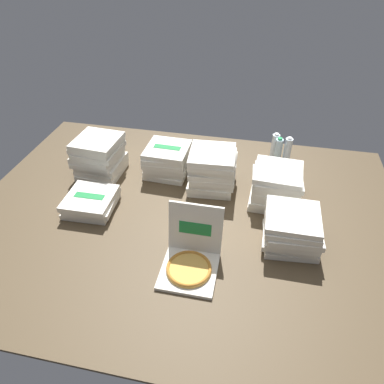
# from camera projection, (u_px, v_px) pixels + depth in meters

# --- Properties ---
(ground_plane) EXTENTS (3.20, 2.40, 0.02)m
(ground_plane) POSITION_uv_depth(u_px,v_px,m) (183.00, 215.00, 2.60)
(ground_plane) COLOR #4C3D28
(open_pizza_box) EXTENTS (0.35, 0.41, 0.36)m
(open_pizza_box) POSITION_uv_depth(u_px,v_px,m) (191.00, 258.00, 2.17)
(open_pizza_box) COLOR silver
(open_pizza_box) RESTS_ON ground_plane
(pizza_stack_left_mid) EXTENTS (0.38, 0.38, 0.29)m
(pizza_stack_left_mid) POSITION_uv_depth(u_px,v_px,m) (276.00, 186.00, 2.63)
(pizza_stack_left_mid) COLOR silver
(pizza_stack_left_mid) RESTS_ON ground_plane
(pizza_stack_right_near) EXTENTS (0.39, 0.39, 0.33)m
(pizza_stack_right_near) POSITION_uv_depth(u_px,v_px,m) (99.00, 156.00, 2.92)
(pizza_stack_right_near) COLOR silver
(pizza_stack_right_near) RESTS_ON ground_plane
(pizza_stack_center_far) EXTENTS (0.37, 0.38, 0.25)m
(pizza_stack_center_far) POSITION_uv_depth(u_px,v_px,m) (167.00, 160.00, 2.95)
(pizza_stack_center_far) COLOR silver
(pizza_stack_center_far) RESTS_ON ground_plane
(pizza_stack_right_far) EXTENTS (0.38, 0.39, 0.25)m
(pizza_stack_right_far) POSITION_uv_depth(u_px,v_px,m) (291.00, 229.00, 2.29)
(pizza_stack_right_far) COLOR silver
(pizza_stack_right_far) RESTS_ON ground_plane
(pizza_stack_left_far) EXTENTS (0.38, 0.37, 0.13)m
(pizza_stack_left_far) POSITION_uv_depth(u_px,v_px,m) (91.00, 202.00, 2.61)
(pizza_stack_left_far) COLOR silver
(pizza_stack_left_far) RESTS_ON ground_plane
(pizza_stack_right_mid) EXTENTS (0.39, 0.38, 0.33)m
(pizza_stack_right_mid) POSITION_uv_depth(u_px,v_px,m) (212.00, 170.00, 2.76)
(pizza_stack_right_mid) COLOR silver
(pizza_stack_right_mid) RESTS_ON ground_plane
(water_bottle_0) EXTENTS (0.07, 0.07, 0.24)m
(water_bottle_0) POSITION_uv_depth(u_px,v_px,m) (275.00, 146.00, 3.15)
(water_bottle_0) COLOR white
(water_bottle_0) RESTS_ON ground_plane
(water_bottle_1) EXTENTS (0.07, 0.07, 0.24)m
(water_bottle_1) POSITION_uv_depth(u_px,v_px,m) (288.00, 150.00, 3.10)
(water_bottle_1) COLOR white
(water_bottle_1) RESTS_ON ground_plane
(water_bottle_2) EXTENTS (0.07, 0.07, 0.24)m
(water_bottle_2) POSITION_uv_depth(u_px,v_px,m) (278.00, 150.00, 3.09)
(water_bottle_2) COLOR silver
(water_bottle_2) RESTS_ON ground_plane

